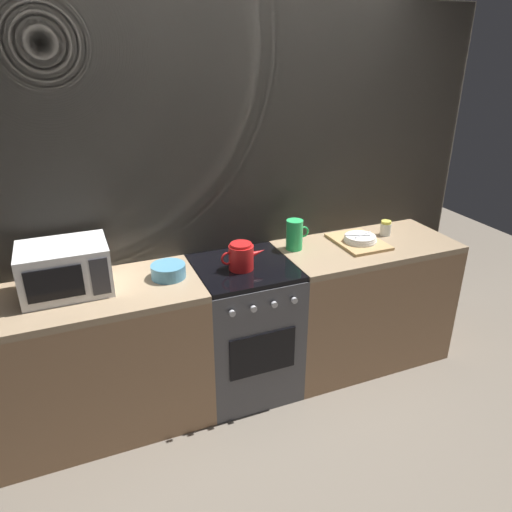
{
  "coord_description": "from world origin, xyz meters",
  "views": [
    {
      "loc": [
        -0.94,
        -2.48,
        2.15
      ],
      "look_at": [
        0.08,
        0.0,
        0.95
      ],
      "focal_mm": 33.6,
      "sensor_mm": 36.0,
      "label": 1
    }
  ],
  "objects_px": {
    "dish_pile": "(359,240)",
    "spice_jar": "(386,228)",
    "mixing_bowl": "(168,271)",
    "kettle": "(241,256)",
    "pitcher": "(295,235)",
    "stove_unit": "(245,328)",
    "microwave": "(65,269)"
  },
  "relations": [
    {
      "from": "pitcher",
      "to": "spice_jar",
      "type": "bearing_deg",
      "value": -1.52
    },
    {
      "from": "microwave",
      "to": "pitcher",
      "type": "distance_m",
      "value": 1.41
    },
    {
      "from": "pitcher",
      "to": "spice_jar",
      "type": "xyz_separation_m",
      "value": [
        0.71,
        -0.02,
        -0.05
      ]
    },
    {
      "from": "stove_unit",
      "to": "dish_pile",
      "type": "relative_size",
      "value": 2.25
    },
    {
      "from": "dish_pile",
      "to": "pitcher",
      "type": "bearing_deg",
      "value": 169.16
    },
    {
      "from": "stove_unit",
      "to": "spice_jar",
      "type": "height_order",
      "value": "spice_jar"
    },
    {
      "from": "stove_unit",
      "to": "microwave",
      "type": "bearing_deg",
      "value": 176.56
    },
    {
      "from": "microwave",
      "to": "dish_pile",
      "type": "height_order",
      "value": "microwave"
    },
    {
      "from": "microwave",
      "to": "dish_pile",
      "type": "bearing_deg",
      "value": -0.88
    },
    {
      "from": "pitcher",
      "to": "spice_jar",
      "type": "distance_m",
      "value": 0.71
    },
    {
      "from": "mixing_bowl",
      "to": "dish_pile",
      "type": "height_order",
      "value": "mixing_bowl"
    },
    {
      "from": "stove_unit",
      "to": "dish_pile",
      "type": "bearing_deg",
      "value": 2.17
    },
    {
      "from": "spice_jar",
      "to": "pitcher",
      "type": "bearing_deg",
      "value": 178.48
    },
    {
      "from": "microwave",
      "to": "kettle",
      "type": "xyz_separation_m",
      "value": [
        0.98,
        -0.1,
        -0.05
      ]
    },
    {
      "from": "kettle",
      "to": "spice_jar",
      "type": "height_order",
      "value": "kettle"
    },
    {
      "from": "mixing_bowl",
      "to": "spice_jar",
      "type": "height_order",
      "value": "spice_jar"
    },
    {
      "from": "stove_unit",
      "to": "mixing_bowl",
      "type": "relative_size",
      "value": 4.5
    },
    {
      "from": "microwave",
      "to": "kettle",
      "type": "distance_m",
      "value": 0.98
    },
    {
      "from": "pitcher",
      "to": "spice_jar",
      "type": "relative_size",
      "value": 1.9
    },
    {
      "from": "spice_jar",
      "to": "stove_unit",
      "type": "bearing_deg",
      "value": -174.91
    },
    {
      "from": "microwave",
      "to": "dish_pile",
      "type": "distance_m",
      "value": 1.86
    },
    {
      "from": "dish_pile",
      "to": "kettle",
      "type": "bearing_deg",
      "value": -175.56
    },
    {
      "from": "kettle",
      "to": "mixing_bowl",
      "type": "xyz_separation_m",
      "value": [
        -0.43,
        0.05,
        -0.04
      ]
    },
    {
      "from": "microwave",
      "to": "mixing_bowl",
      "type": "bearing_deg",
      "value": -4.38
    },
    {
      "from": "kettle",
      "to": "pitcher",
      "type": "relative_size",
      "value": 1.42
    },
    {
      "from": "microwave",
      "to": "spice_jar",
      "type": "bearing_deg",
      "value": 1.03
    },
    {
      "from": "dish_pile",
      "to": "spice_jar",
      "type": "height_order",
      "value": "spice_jar"
    },
    {
      "from": "kettle",
      "to": "spice_jar",
      "type": "distance_m",
      "value": 1.15
    },
    {
      "from": "microwave",
      "to": "mixing_bowl",
      "type": "height_order",
      "value": "microwave"
    },
    {
      "from": "dish_pile",
      "to": "stove_unit",
      "type": "bearing_deg",
      "value": -177.83
    },
    {
      "from": "dish_pile",
      "to": "spice_jar",
      "type": "bearing_deg",
      "value": 14.3
    },
    {
      "from": "spice_jar",
      "to": "microwave",
      "type": "bearing_deg",
      "value": -178.97
    }
  ]
}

